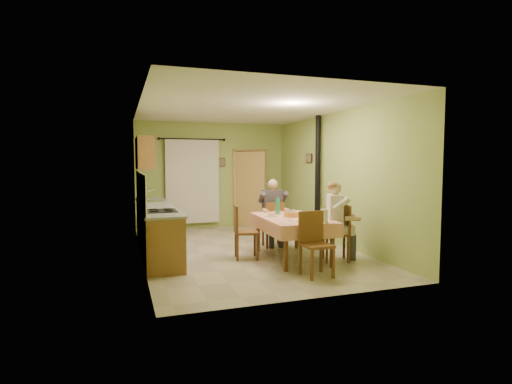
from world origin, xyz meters
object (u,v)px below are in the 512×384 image
object	(u,v)px
chair_far	(273,233)
chair_right	(337,244)
stove_flue	(317,194)
chair_near	(316,257)
man_right	(336,212)
chair_left	(245,243)
man_far	(273,205)
dining_table	(292,238)

from	to	relation	value
chair_far	chair_right	distance (m)	1.59
chair_right	stove_flue	distance (m)	2.17
chair_right	chair_near	bearing A→B (deg)	152.28
chair_far	man_right	distance (m)	1.69
stove_flue	chair_right	bearing A→B (deg)	-107.83
chair_left	chair_far	bearing A→B (deg)	143.59
man_right	stove_flue	bearing A→B (deg)	0.76
man_far	stove_flue	world-z (taller)	stove_flue
dining_table	chair_left	bearing A→B (deg)	162.65
chair_left	chair_near	bearing A→B (deg)	36.87
chair_near	chair_left	bearing A→B (deg)	-65.79
chair_far	chair_near	size ratio (longest dim) A/B	0.96
chair_near	stove_flue	world-z (taller)	stove_flue
chair_far	man_far	world-z (taller)	man_far
chair_near	chair_right	distance (m)	1.09
stove_flue	chair_left	bearing A→B (deg)	-149.06
chair_near	man_right	size ratio (longest dim) A/B	0.71
chair_left	stove_flue	distance (m)	2.57
chair_right	man_far	bearing A→B (deg)	43.08
chair_left	man_right	xyz separation A→B (m)	(1.48, -0.67, 0.59)
dining_table	chair_left	size ratio (longest dim) A/B	1.91
dining_table	chair_right	bearing A→B (deg)	-26.98
dining_table	chair_far	distance (m)	1.06
dining_table	man_right	world-z (taller)	man_right
dining_table	chair_far	world-z (taller)	chair_far
chair_near	man_far	xyz separation A→B (m)	(0.14, 2.21, 0.59)
dining_table	chair_right	distance (m)	0.80
man_far	man_right	distance (m)	1.59
dining_table	chair_left	xyz separation A→B (m)	(-0.79, 0.29, -0.09)
chair_near	chair_right	size ratio (longest dim) A/B	0.99
chair_right	stove_flue	size ratio (longest dim) A/B	0.36
man_right	chair_left	bearing A→B (deg)	84.53
chair_right	dining_table	bearing A→B (deg)	79.62
chair_near	man_far	distance (m)	2.29
chair_far	chair_right	bearing A→B (deg)	-60.05
chair_far	chair_left	xyz separation A→B (m)	(-0.83, -0.77, 0.00)
chair_near	dining_table	bearing A→B (deg)	-96.78
man_far	man_right	bearing A→B (deg)	-60.67
man_far	chair_far	bearing A→B (deg)	-90.00
chair_far	chair_near	distance (m)	2.20
chair_near	stove_flue	bearing A→B (deg)	-119.63
chair_left	man_right	distance (m)	1.72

